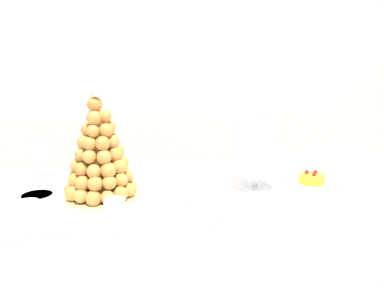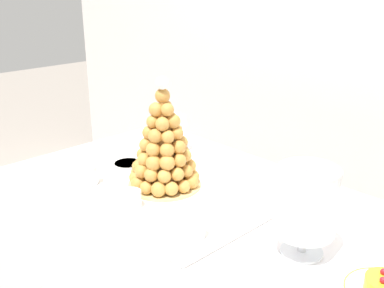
# 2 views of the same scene
# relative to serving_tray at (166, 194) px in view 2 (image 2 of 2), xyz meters

# --- Properties ---
(buffet_table) EXTENTS (1.40, 0.92, 0.74)m
(buffet_table) POSITION_rel_serving_tray_xyz_m (0.13, -0.01, -0.09)
(buffet_table) COLOR brown
(buffet_table) RESTS_ON ground_plane
(serving_tray) EXTENTS (0.62, 0.43, 0.02)m
(serving_tray) POSITION_rel_serving_tray_xyz_m (0.00, 0.00, 0.00)
(serving_tray) COLOR white
(serving_tray) RESTS_ON buffet_table
(croquembouche) EXTENTS (0.23, 0.23, 0.35)m
(croquembouche) POSITION_rel_serving_tray_xyz_m (-0.05, 0.03, 0.14)
(croquembouche) COLOR tan
(croquembouche) RESTS_ON serving_tray
(dessert_cup_left) EXTENTS (0.06, 0.06, 0.06)m
(dessert_cup_left) POSITION_rel_serving_tray_xyz_m (-0.23, -0.13, 0.03)
(dessert_cup_left) COLOR silver
(dessert_cup_left) RESTS_ON serving_tray
(dessert_cup_mid_left) EXTENTS (0.06, 0.06, 0.05)m
(dessert_cup_mid_left) POSITION_rel_serving_tray_xyz_m (-0.01, -0.13, 0.02)
(dessert_cup_mid_left) COLOR silver
(dessert_cup_mid_left) RESTS_ON serving_tray
(dessert_cup_centre) EXTENTS (0.06, 0.06, 0.06)m
(dessert_cup_centre) POSITION_rel_serving_tray_xyz_m (0.23, -0.11, 0.03)
(dessert_cup_centre) COLOR silver
(dessert_cup_centre) RESTS_ON serving_tray
(creme_brulee_ramekin) EXTENTS (0.10, 0.10, 0.02)m
(creme_brulee_ramekin) POSITION_rel_serving_tray_xyz_m (-0.24, 0.03, 0.01)
(creme_brulee_ramekin) COLOR white
(creme_brulee_ramekin) RESTS_ON serving_tray
(macaron_goblet) EXTENTS (0.14, 0.14, 0.24)m
(macaron_goblet) POSITION_rel_serving_tray_xyz_m (0.45, 0.04, 0.13)
(macaron_goblet) COLOR white
(macaron_goblet) RESTS_ON buffet_table
(wine_glass) EXTENTS (0.08, 0.08, 0.15)m
(wine_glass) POSITION_rel_serving_tray_xyz_m (-0.26, 0.27, 0.10)
(wine_glass) COLOR silver
(wine_glass) RESTS_ON buffet_table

